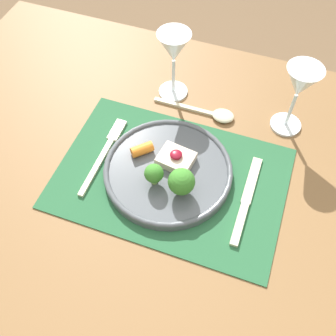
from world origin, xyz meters
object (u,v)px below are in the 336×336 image
object	(u,v)px
knife	(245,205)
spoon	(214,114)
dinner_plate	(168,170)
wine_glass_far	(174,51)
fork	(106,150)
wine_glass_near	(300,86)

from	to	relation	value
knife	spoon	size ratio (longest dim) A/B	1.09
dinner_plate	knife	xyz separation A→B (m)	(0.17, -0.02, -0.01)
dinner_plate	wine_glass_far	xyz separation A→B (m)	(-0.07, 0.24, 0.11)
dinner_plate	fork	distance (m)	0.15
spoon	wine_glass_far	world-z (taller)	wine_glass_far
fork	wine_glass_near	xyz separation A→B (m)	(0.36, 0.21, 0.12)
knife	wine_glass_far	size ratio (longest dim) A/B	1.25
fork	knife	bearing A→B (deg)	-6.11
dinner_plate	spoon	bearing A→B (deg)	77.46
knife	wine_glass_near	distance (m)	0.27
fork	spoon	bearing A→B (deg)	42.90
dinner_plate	spoon	world-z (taller)	dinner_plate
wine_glass_far	fork	bearing A→B (deg)	-109.36
spoon	wine_glass_far	distance (m)	0.17
spoon	wine_glass_far	xyz separation A→B (m)	(-0.12, 0.04, 0.12)
spoon	wine_glass_far	bearing A→B (deg)	157.30
fork	spoon	size ratio (longest dim) A/B	1.09
wine_glass_near	wine_glass_far	size ratio (longest dim) A/B	0.99
dinner_plate	knife	size ratio (longest dim) A/B	1.27
dinner_plate	knife	bearing A→B (deg)	-6.54
knife	wine_glass_far	distance (m)	0.37
wine_glass_far	knife	bearing A→B (deg)	-46.63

